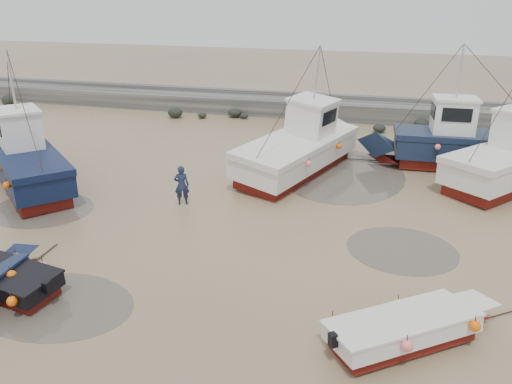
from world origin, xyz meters
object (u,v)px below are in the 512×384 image
dinghy_3 (415,325)px  person (183,204)px  cabin_boat_2 (458,143)px  cabin_boat_1 (302,145)px  cabin_boat_0 (24,159)px

dinghy_3 → person: bearing=-161.7°
dinghy_3 → cabin_boat_2: (2.60, 14.91, 0.78)m
dinghy_3 → cabin_boat_1: bearing=166.8°
cabin_boat_0 → dinghy_3: bearing=-70.8°
cabin_boat_1 → cabin_boat_2: bearing=36.8°
dinghy_3 → cabin_boat_2: 15.16m
person → cabin_boat_2: bearing=-164.2°
cabin_boat_0 → person: bearing=-49.9°
cabin_boat_1 → cabin_boat_2: (7.74, 2.25, 0.02)m
cabin_boat_0 → cabin_boat_2: size_ratio=0.78×
dinghy_3 → person: 11.78m
cabin_boat_1 → cabin_boat_2: 8.07m
person → cabin_boat_0: bearing=-19.1°
cabin_boat_1 → cabin_boat_0: bearing=-135.5°
cabin_boat_1 → person: size_ratio=6.30×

